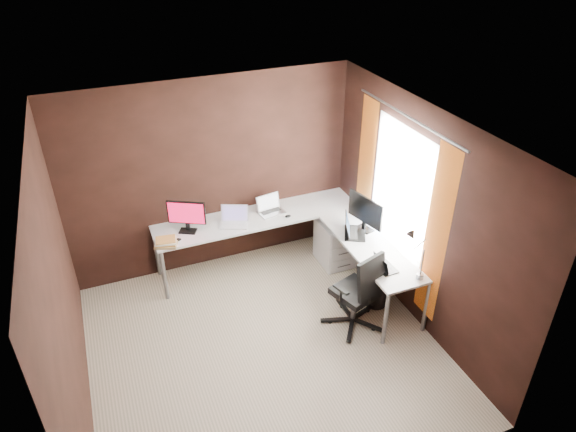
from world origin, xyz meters
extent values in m
cube|color=#C4B199|center=(0.00, 0.00, 0.00)|extent=(3.60, 3.60, 0.00)
cube|color=white|center=(0.00, 0.00, 2.50)|extent=(3.60, 3.60, 0.00)
cube|color=black|center=(0.00, 1.80, 1.25)|extent=(3.60, 0.00, 2.50)
cube|color=black|center=(0.00, -1.80, 1.25)|extent=(3.60, 0.00, 2.50)
cube|color=black|center=(-1.80, 0.00, 1.25)|extent=(0.00, 3.60, 2.50)
cube|color=black|center=(1.80, 0.00, 1.25)|extent=(0.00, 3.60, 2.50)
cube|color=white|center=(1.79, 0.35, 1.45)|extent=(0.00, 1.00, 1.30)
cube|color=#E15C1A|center=(1.75, -0.38, 1.25)|extent=(0.01, 0.35, 2.00)
cube|color=#E15C1A|center=(1.75, 1.07, 1.25)|extent=(0.01, 0.35, 2.00)
cylinder|color=slate|center=(1.75, 0.35, 2.28)|extent=(0.02, 1.90, 0.02)
cube|color=white|center=(0.48, 1.50, 0.71)|extent=(2.65, 0.60, 0.03)
cube|color=white|center=(1.50, 0.38, 0.71)|extent=(0.60, 1.65, 0.03)
cylinder|color=slate|center=(-0.81, 1.24, 0.35)|extent=(0.05, 0.05, 0.70)
cylinder|color=slate|center=(-0.81, 1.76, 0.35)|extent=(0.05, 0.05, 0.70)
cylinder|color=slate|center=(1.24, -0.41, 0.35)|extent=(0.05, 0.05, 0.70)
cylinder|color=slate|center=(1.76, -0.41, 0.35)|extent=(0.05, 0.05, 0.70)
cylinder|color=slate|center=(1.76, 1.76, 0.35)|extent=(0.05, 0.05, 0.70)
cube|color=white|center=(1.43, 1.15, 0.30)|extent=(0.42, 0.50, 0.60)
cube|color=black|center=(-0.43, 1.49, 0.74)|extent=(0.24, 0.21, 0.01)
cube|color=black|center=(-0.42, 1.50, 0.79)|extent=(0.05, 0.05, 0.09)
cube|color=black|center=(-0.42, 1.50, 0.99)|extent=(0.42, 0.25, 0.30)
cube|color=red|center=(-0.43, 1.49, 0.99)|extent=(0.38, 0.21, 0.27)
cube|color=black|center=(1.59, 0.72, 0.74)|extent=(0.18, 0.24, 0.01)
cube|color=black|center=(1.57, 0.71, 0.79)|extent=(0.04, 0.05, 0.10)
cube|color=black|center=(1.57, 0.71, 1.01)|extent=(0.16, 0.54, 0.34)
cube|color=#1E469D|center=(1.58, 0.71, 1.01)|extent=(0.13, 0.51, 0.31)
cube|color=white|center=(0.14, 1.42, 0.74)|extent=(0.40, 0.35, 0.02)
cube|color=white|center=(0.17, 1.50, 0.85)|extent=(0.33, 0.19, 0.21)
cube|color=slate|center=(0.17, 1.50, 0.85)|extent=(0.29, 0.16, 0.18)
cube|color=silver|center=(0.67, 1.52, 0.74)|extent=(0.36, 0.28, 0.02)
cube|color=silver|center=(0.66, 1.60, 0.85)|extent=(0.33, 0.11, 0.20)
cube|color=white|center=(0.66, 1.60, 0.85)|extent=(0.29, 0.09, 0.17)
cube|color=black|center=(1.43, 0.67, 0.74)|extent=(0.38, 0.42, 0.02)
cube|color=black|center=(1.34, 0.72, 0.85)|extent=(0.22, 0.34, 0.22)
cube|color=#182334|center=(1.35, 0.71, 0.85)|extent=(0.19, 0.30, 0.19)
cube|color=black|center=(1.41, -0.06, 0.74)|extent=(0.19, 0.27, 0.02)
cube|color=black|center=(1.34, -0.07, 0.83)|extent=(0.06, 0.26, 0.16)
cube|color=#B34D81|center=(1.34, -0.07, 0.83)|extent=(0.05, 0.23, 0.14)
cube|color=#9F8655|center=(-0.73, 1.30, 0.74)|extent=(0.31, 0.28, 0.03)
cube|color=gold|center=(-0.73, 1.30, 0.77)|extent=(0.28, 0.24, 0.02)
cube|color=white|center=(-0.73, 1.30, 0.79)|extent=(0.28, 0.24, 0.02)
cube|color=gold|center=(-0.73, 1.30, 0.80)|extent=(0.25, 0.21, 0.02)
ellipsoid|color=black|center=(-0.58, 1.33, 0.75)|extent=(0.10, 0.08, 0.03)
ellipsoid|color=black|center=(0.82, 1.33, 0.75)|extent=(0.09, 0.07, 0.03)
cylinder|color=slate|center=(1.65, -0.35, 0.76)|extent=(0.08, 0.08, 0.06)
cylinder|color=slate|center=(1.65, -0.35, 0.94)|extent=(0.02, 0.02, 0.31)
cylinder|color=slate|center=(1.60, -0.32, 1.16)|extent=(0.02, 0.17, 0.23)
cone|color=slate|center=(1.55, -0.25, 1.24)|extent=(0.10, 0.12, 0.13)
cylinder|color=slate|center=(1.09, 0.02, 0.23)|extent=(0.06, 0.06, 0.35)
cube|color=black|center=(1.09, 0.02, 0.44)|extent=(0.54, 0.54, 0.07)
cube|color=black|center=(1.16, -0.18, 0.77)|extent=(0.41, 0.23, 0.47)
cylinder|color=black|center=(1.50, 0.19, 0.15)|extent=(0.32, 0.32, 0.30)
camera|label=1|loc=(-1.28, -3.81, 4.14)|focal=32.00mm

